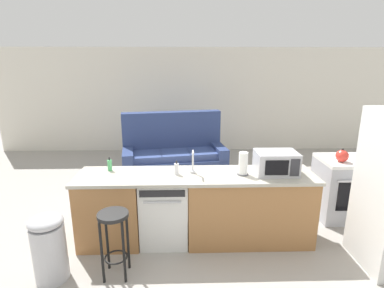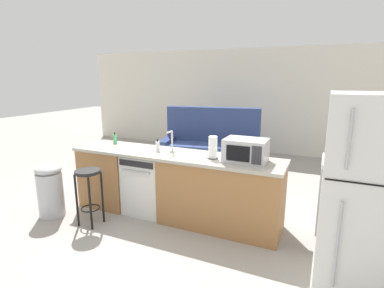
% 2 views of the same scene
% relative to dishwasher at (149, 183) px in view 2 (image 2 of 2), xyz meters
% --- Properties ---
extents(ground_plane, '(24.00, 24.00, 0.00)m').
position_rel_dishwasher_xyz_m(ground_plane, '(0.25, 0.00, -0.42)').
color(ground_plane, gray).
extents(wall_back, '(10.00, 0.06, 2.60)m').
position_rel_dishwasher_xyz_m(wall_back, '(0.55, 4.20, 0.88)').
color(wall_back, silver).
rests_on(wall_back, ground_plane).
extents(kitchen_counter, '(2.94, 0.66, 0.90)m').
position_rel_dishwasher_xyz_m(kitchen_counter, '(0.49, 0.00, -0.00)').
color(kitchen_counter, '#9E6B3D').
rests_on(kitchen_counter, ground_plane).
extents(dishwasher, '(0.58, 0.61, 0.84)m').
position_rel_dishwasher_xyz_m(dishwasher, '(0.00, 0.00, 0.00)').
color(dishwasher, silver).
rests_on(dishwasher, ground_plane).
extents(stove_range, '(0.76, 0.68, 0.90)m').
position_rel_dishwasher_xyz_m(stove_range, '(2.60, 0.55, 0.03)').
color(stove_range, '#A8AAB2').
rests_on(stove_range, ground_plane).
extents(refrigerator, '(0.72, 0.73, 1.77)m').
position_rel_dishwasher_xyz_m(refrigerator, '(2.60, -0.55, 0.46)').
color(refrigerator, silver).
rests_on(refrigerator, ground_plane).
extents(microwave, '(0.50, 0.37, 0.28)m').
position_rel_dishwasher_xyz_m(microwave, '(1.38, -0.00, 0.62)').
color(microwave, '#B7B7BC').
rests_on(microwave, kitchen_counter).
extents(sink_faucet, '(0.07, 0.18, 0.30)m').
position_rel_dishwasher_xyz_m(sink_faucet, '(0.36, 0.03, 0.61)').
color(sink_faucet, silver).
rests_on(sink_faucet, kitchen_counter).
extents(paper_towel_roll, '(0.14, 0.14, 0.28)m').
position_rel_dishwasher_xyz_m(paper_towel_roll, '(0.97, -0.02, 0.62)').
color(paper_towel_roll, '#4C4C51').
rests_on(paper_towel_roll, kitchen_counter).
extents(soap_bottle, '(0.06, 0.06, 0.18)m').
position_rel_dishwasher_xyz_m(soap_bottle, '(0.16, 0.00, 0.55)').
color(soap_bottle, silver).
rests_on(soap_bottle, kitchen_counter).
extents(dish_soap_bottle, '(0.06, 0.06, 0.18)m').
position_rel_dishwasher_xyz_m(dish_soap_bottle, '(-0.69, 0.16, 0.55)').
color(dish_soap_bottle, '#4CB266').
rests_on(dish_soap_bottle, kitchen_counter).
extents(kettle, '(0.21, 0.17, 0.19)m').
position_rel_dishwasher_xyz_m(kettle, '(2.43, 0.42, 0.56)').
color(kettle, red).
rests_on(kettle, stove_range).
extents(bar_stool, '(0.32, 0.32, 0.74)m').
position_rel_dishwasher_xyz_m(bar_stool, '(-0.48, -0.66, 0.11)').
color(bar_stool, black).
rests_on(bar_stool, ground_plane).
extents(trash_bin, '(0.35, 0.35, 0.74)m').
position_rel_dishwasher_xyz_m(trash_bin, '(-1.16, -0.70, -0.04)').
color(trash_bin, '#B7B7BC').
rests_on(trash_bin, ground_plane).
extents(couch, '(2.12, 1.21, 1.27)m').
position_rel_dishwasher_xyz_m(couch, '(0.04, 2.35, -0.03)').
color(couch, navy).
rests_on(couch, ground_plane).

